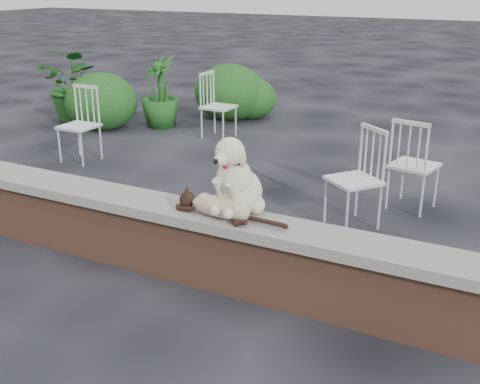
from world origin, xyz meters
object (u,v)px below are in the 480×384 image
at_px(cat, 221,206).
at_px(chair_e, 219,106).
at_px(dog, 240,173).
at_px(potted_plant_b, 160,92).
at_px(chair_a, 78,125).
at_px(potted_plant_a, 74,85).
at_px(chair_c, 414,164).
at_px(chair_d, 354,179).

bearing_deg(cat, chair_e, 127.02).
distance_m(dog, potted_plant_b, 5.13).
bearing_deg(chair_a, dog, -30.40).
bearing_deg(potted_plant_b, cat, -50.47).
relative_size(chair_e, potted_plant_a, 0.81).
distance_m(chair_a, chair_c, 4.10).
distance_m(chair_e, chair_a, 2.07).
distance_m(chair_a, potted_plant_b, 1.98).
distance_m(dog, potted_plant_a, 6.02).
distance_m(cat, potted_plant_b, 5.18).
distance_m(cat, chair_d, 1.69).
height_order(cat, potted_plant_a, potted_plant_a).
relative_size(dog, potted_plant_a, 0.53).
height_order(chair_c, chair_d, same).
xyz_separation_m(dog, chair_e, (-2.25, 3.68, -0.42)).
xyz_separation_m(cat, chair_e, (-2.17, 3.83, -0.20)).
distance_m(chair_c, potted_plant_a, 5.85).
height_order(dog, chair_a, dog).
distance_m(dog, chair_a, 3.77).
xyz_separation_m(chair_e, potted_plant_a, (-2.60, -0.11, 0.11)).
bearing_deg(dog, cat, -110.61).
distance_m(dog, chair_c, 2.36).
relative_size(dog, potted_plant_b, 0.56).
xyz_separation_m(potted_plant_a, potted_plant_b, (1.47, 0.27, -0.03)).
relative_size(chair_d, potted_plant_a, 0.81).
height_order(cat, chair_a, chair_a).
distance_m(chair_e, chair_c, 3.44).
bearing_deg(chair_c, chair_e, -14.90).
relative_size(dog, chair_a, 0.65).
distance_m(chair_a, chair_d, 3.71).
bearing_deg(chair_e, cat, -148.86).
bearing_deg(potted_plant_a, cat, -37.96).
bearing_deg(potted_plant_b, chair_e, -8.45).
bearing_deg(chair_d, chair_a, -148.80).
distance_m(chair_d, potted_plant_a, 5.69).
height_order(cat, chair_d, chair_d).
relative_size(cat, potted_plant_a, 0.91).
height_order(chair_e, chair_d, same).
bearing_deg(dog, potted_plant_b, 138.76).
relative_size(dog, chair_c, 0.65).
xyz_separation_m(dog, potted_plant_b, (-3.37, 3.84, -0.34)).
xyz_separation_m(chair_c, potted_plant_b, (-4.21, 1.68, 0.08)).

